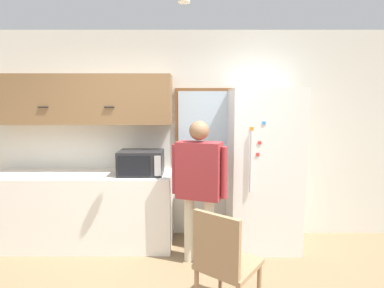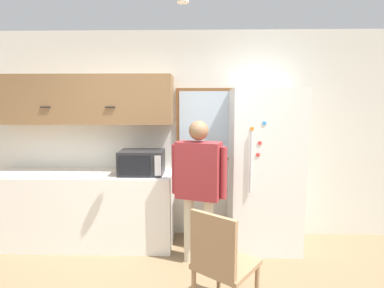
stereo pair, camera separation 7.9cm
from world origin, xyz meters
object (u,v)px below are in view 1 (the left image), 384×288
object	(u,v)px
refrigerator	(262,169)
chair	(223,259)
person	(198,178)
microwave	(140,163)

from	to	relation	value
refrigerator	chair	xyz separation A→B (m)	(-0.62, -1.30, -0.47)
person	refrigerator	world-z (taller)	refrigerator
person	refrigerator	xyz separation A→B (m)	(0.80, 0.43, 0.00)
microwave	person	size ratio (longest dim) A/B	0.33
microwave	refrigerator	xyz separation A→B (m)	(1.49, 0.03, -0.09)
refrigerator	chair	distance (m)	1.52
refrigerator	chair	world-z (taller)	refrigerator
refrigerator	chair	bearing A→B (deg)	-115.27
microwave	refrigerator	size ratio (longest dim) A/B	0.27
microwave	chair	world-z (taller)	microwave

